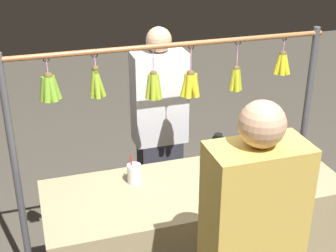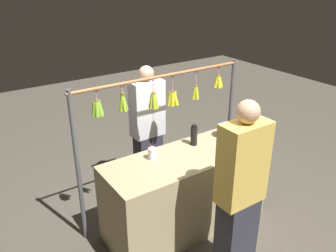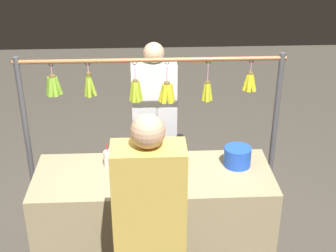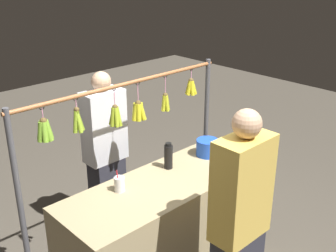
{
  "view_description": "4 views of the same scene",
  "coord_description": "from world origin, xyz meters",
  "px_view_note": "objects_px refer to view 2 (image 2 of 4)",
  "views": [
    {
      "loc": [
        0.87,
        2.25,
        2.38
      ],
      "look_at": [
        0.16,
        0.0,
        1.28
      ],
      "focal_mm": 51.59,
      "sensor_mm": 36.0,
      "label": 1
    },
    {
      "loc": [
        1.91,
        2.47,
        2.6
      ],
      "look_at": [
        0.23,
        0.0,
        1.26
      ],
      "focal_mm": 37.52,
      "sensor_mm": 36.0,
      "label": 2
    },
    {
      "loc": [
        0.04,
        3.01,
        2.74
      ],
      "look_at": [
        -0.11,
        0.0,
        1.26
      ],
      "focal_mm": 51.49,
      "sensor_mm": 36.0,
      "label": 3
    },
    {
      "loc": [
        2.01,
        2.17,
        2.57
      ],
      "look_at": [
        -0.05,
        0.0,
        1.35
      ],
      "focal_mm": 45.25,
      "sensor_mm": 36.0,
      "label": 4
    }
  ],
  "objects_px": {
    "water_bottle": "(194,135)",
    "blue_bucket": "(227,131)",
    "vendor_person": "(148,132)",
    "drink_cup": "(152,154)",
    "customer_person": "(240,197)"
  },
  "relations": [
    {
      "from": "blue_bucket",
      "to": "vendor_person",
      "type": "height_order",
      "value": "vendor_person"
    },
    {
      "from": "water_bottle",
      "to": "blue_bucket",
      "type": "bearing_deg",
      "value": 171.96
    },
    {
      "from": "drink_cup",
      "to": "vendor_person",
      "type": "height_order",
      "value": "vendor_person"
    },
    {
      "from": "water_bottle",
      "to": "drink_cup",
      "type": "height_order",
      "value": "water_bottle"
    },
    {
      "from": "water_bottle",
      "to": "customer_person",
      "type": "xyz_separation_m",
      "value": [
        0.24,
        0.94,
        -0.14
      ]
    },
    {
      "from": "blue_bucket",
      "to": "customer_person",
      "type": "xyz_separation_m",
      "value": [
        0.67,
        0.88,
        -0.1
      ]
    },
    {
      "from": "vendor_person",
      "to": "water_bottle",
      "type": "bearing_deg",
      "value": 104.55
    },
    {
      "from": "water_bottle",
      "to": "customer_person",
      "type": "height_order",
      "value": "customer_person"
    },
    {
      "from": "vendor_person",
      "to": "drink_cup",
      "type": "bearing_deg",
      "value": 62.5
    },
    {
      "from": "water_bottle",
      "to": "customer_person",
      "type": "distance_m",
      "value": 0.98
    },
    {
      "from": "vendor_person",
      "to": "customer_person",
      "type": "distance_m",
      "value": 1.61
    },
    {
      "from": "water_bottle",
      "to": "drink_cup",
      "type": "bearing_deg",
      "value": 1.64
    },
    {
      "from": "blue_bucket",
      "to": "drink_cup",
      "type": "relative_size",
      "value": 1.14
    },
    {
      "from": "vendor_person",
      "to": "customer_person",
      "type": "xyz_separation_m",
      "value": [
        0.07,
        1.61,
        0.05
      ]
    },
    {
      "from": "water_bottle",
      "to": "drink_cup",
      "type": "xyz_separation_m",
      "value": [
        0.53,
        0.02,
        -0.05
      ]
    }
  ]
}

